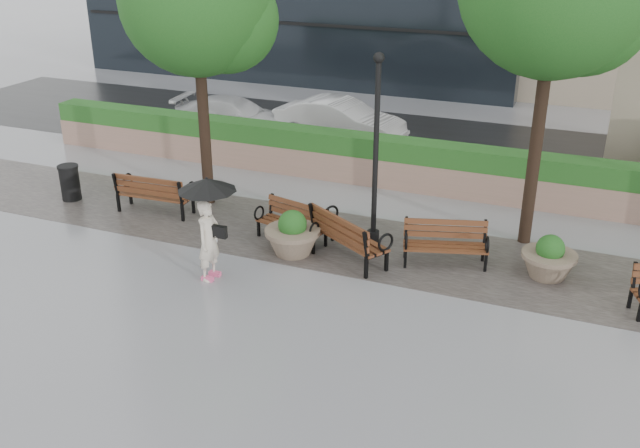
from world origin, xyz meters
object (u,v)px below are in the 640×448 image
at_px(pedestrian, 208,219).
at_px(lamppost, 375,163).
at_px(bench_0, 155,201).
at_px(planter_left, 293,237).
at_px(bench_3, 445,253).
at_px(car_right, 340,121).
at_px(trash_bin, 70,184).
at_px(planter_right, 549,261).
at_px(car_left, 234,116).
at_px(bench_1, 292,231).
at_px(bench_2, 348,246).

bearing_deg(pedestrian, lamppost, -35.82).
xyz_separation_m(bench_0, pedestrian, (3.08, -2.51, 1.02)).
bearing_deg(planter_left, bench_3, 13.07).
distance_m(bench_0, planter_left, 4.27).
distance_m(car_right, pedestrian, 9.96).
distance_m(trash_bin, lamppost, 8.39).
xyz_separation_m(bench_0, planter_right, (9.56, 0.16, 0.06)).
distance_m(bench_3, lamppost, 2.46).
bearing_deg(planter_right, car_right, 135.62).
bearing_deg(bench_3, car_right, 108.54).
distance_m(planter_left, car_left, 9.74).
bearing_deg(car_left, bench_0, -172.48).
xyz_separation_m(planter_left, pedestrian, (-1.10, -1.67, 0.93)).
distance_m(trash_bin, car_left, 7.19).
relative_size(bench_1, lamppost, 0.41).
distance_m(bench_0, bench_1, 3.90).
xyz_separation_m(bench_3, planter_right, (2.12, 0.25, 0.09)).
height_order(planter_left, trash_bin, planter_left).
bearing_deg(bench_3, lamppost, 148.76).
bearing_deg(car_left, planter_left, -148.86).
bearing_deg(car_left, lamppost, -137.63).
distance_m(bench_2, trash_bin, 8.02).
bearing_deg(planter_left, bench_0, 168.65).
height_order(car_right, pedestrian, pedestrian).
height_order(bench_1, planter_right, planter_right).
relative_size(bench_0, bench_1, 1.10).
bearing_deg(car_left, trash_bin, 166.80).
bearing_deg(car_left, bench_1, -148.16).
distance_m(lamppost, pedestrian, 3.91).
height_order(bench_2, planter_left, bench_2).
height_order(bench_2, pedestrian, pedestrian).
distance_m(bench_3, trash_bin, 10.02).
relative_size(bench_2, planter_left, 1.70).
relative_size(bench_2, trash_bin, 2.33).
xyz_separation_m(planter_left, car_right, (-2.01, 8.23, 0.31)).
height_order(bench_2, car_left, car_left).
relative_size(car_left, pedestrian, 1.90).
bearing_deg(pedestrian, bench_1, -13.93).
xyz_separation_m(bench_1, planter_right, (5.66, 0.42, 0.10)).
bearing_deg(pedestrian, planter_left, -27.45).
xyz_separation_m(bench_0, bench_3, (7.43, -0.08, -0.03)).
bearing_deg(bench_2, car_left, -15.98).
distance_m(bench_1, planter_right, 5.68).
relative_size(bench_0, pedestrian, 0.90).
relative_size(bench_0, bench_3, 1.04).
bearing_deg(car_left, pedestrian, -159.02).
relative_size(bench_3, planter_right, 1.67).
distance_m(car_left, pedestrian, 10.63).
bearing_deg(pedestrian, trash_bin, 72.77).
relative_size(bench_1, car_left, 0.43).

